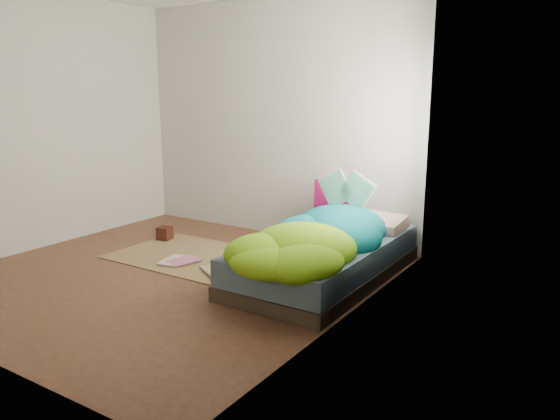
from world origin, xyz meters
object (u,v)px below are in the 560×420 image
object	(u,v)px
open_book	(346,179)
floor_book_b	(177,259)
bed	(325,259)
wooden_box	(165,233)
floor_book_a	(165,260)
pillow_magenta	(334,201)

from	to	relation	value
open_book	floor_book_b	world-z (taller)	open_book
bed	wooden_box	size ratio (longest dim) A/B	14.46
floor_book_a	floor_book_b	size ratio (longest dim) A/B	1.09
pillow_magenta	wooden_box	bearing A→B (deg)	171.54
open_book	floor_book_b	xyz separation A→B (m)	(-1.40, -0.81, -0.80)
open_book	floor_book_b	size ratio (longest dim) A/B	1.57
floor_book_a	floor_book_b	xyz separation A→B (m)	(0.08, 0.08, 0.00)
open_book	wooden_box	xyz separation A→B (m)	(-2.04, -0.32, -0.74)
open_book	wooden_box	size ratio (longest dim) A/B	3.35
bed	floor_book_a	bearing A→B (deg)	-163.22
bed	open_book	world-z (taller)	open_book
bed	wooden_box	world-z (taller)	bed
wooden_box	floor_book_b	size ratio (longest dim) A/B	0.47
floor_book_a	floor_book_b	distance (m)	0.12
wooden_box	floor_book_a	distance (m)	0.80
wooden_box	floor_book_a	size ratio (longest dim) A/B	0.43
bed	floor_book_a	size ratio (longest dim) A/B	6.19
wooden_box	bed	bearing A→B (deg)	-3.14
open_book	floor_book_a	distance (m)	1.90
floor_book_b	floor_book_a	bearing A→B (deg)	-122.33
bed	floor_book_b	size ratio (longest dim) A/B	6.77
bed	pillow_magenta	distance (m)	0.84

